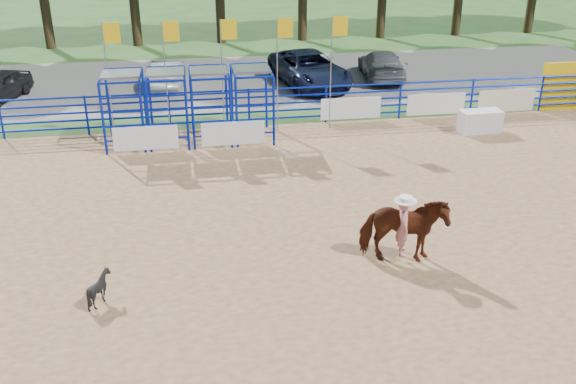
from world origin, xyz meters
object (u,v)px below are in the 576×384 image
object	(u,v)px
calf	(99,288)
car_d	(382,65)
car_c	(309,69)
announcer_table	(480,121)
car_b	(167,73)
horse_and_rider	(403,227)

from	to	relation	value
calf	car_d	xyz separation A→B (m)	(11.58, 17.55, 0.28)
car_c	car_d	bearing A→B (deg)	-0.28
announcer_table	calf	size ratio (longest dim) A/B	2.10
calf	car_b	bearing A→B (deg)	-22.48
announcer_table	car_d	size ratio (longest dim) A/B	0.34
announcer_table	car_c	bearing A→B (deg)	123.76
horse_and_rider	car_d	bearing A→B (deg)	74.86
horse_and_rider	calf	bearing A→B (deg)	-174.74
calf	car_c	bearing A→B (deg)	-43.29
car_b	car_d	world-z (taller)	car_d
calf	car_b	size ratio (longest dim) A/B	0.20
announcer_table	car_b	size ratio (longest dim) A/B	0.41
announcer_table	car_c	distance (m)	9.11
car_c	calf	bearing A→B (deg)	-125.76
horse_and_rider	car_b	xyz separation A→B (m)	(-5.71, 17.03, -0.32)
horse_and_rider	car_b	distance (m)	17.97
car_b	car_c	distance (m)	6.62
horse_and_rider	announcer_table	bearing A→B (deg)	55.60
announcer_table	car_d	world-z (taller)	car_d
horse_and_rider	car_b	size ratio (longest dim) A/B	0.65
announcer_table	car_b	distance (m)	14.34
car_b	car_c	world-z (taller)	car_c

